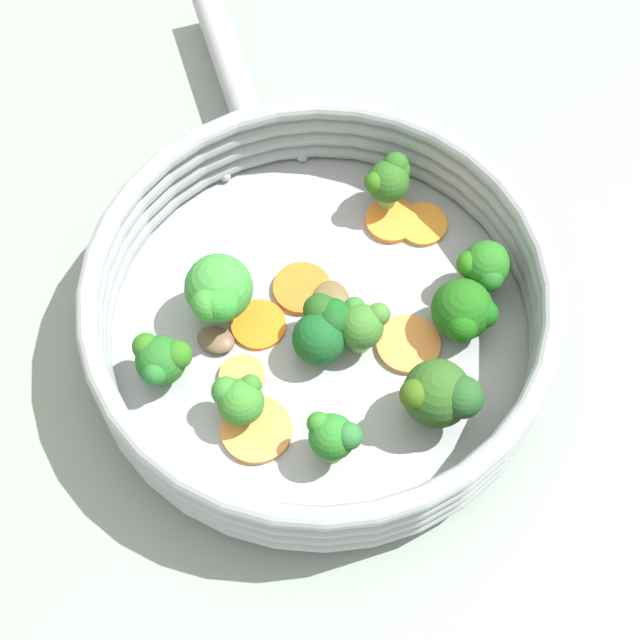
# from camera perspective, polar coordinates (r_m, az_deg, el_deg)

# --- Properties ---
(ground_plane) EXTENTS (4.00, 4.00, 0.00)m
(ground_plane) POSITION_cam_1_polar(r_m,az_deg,el_deg) (0.76, 0.00, -1.06)
(ground_plane) COLOR gray
(skillet) EXTENTS (0.30, 0.30, 0.02)m
(skillet) POSITION_cam_1_polar(r_m,az_deg,el_deg) (0.75, 0.00, -0.80)
(skillet) COLOR #939699
(skillet) RESTS_ON ground_plane
(skillet_rim_wall) EXTENTS (0.32, 0.32, 0.06)m
(skillet_rim_wall) POSITION_cam_1_polar(r_m,az_deg,el_deg) (0.72, 0.00, 0.57)
(skillet_rim_wall) COLOR #8D969A
(skillet_rim_wall) RESTS_ON skillet
(skillet_handle) EXTENTS (0.14, 0.12, 0.02)m
(skillet_handle) POSITION_cam_1_polar(r_m,az_deg,el_deg) (0.86, -4.71, 13.14)
(skillet_handle) COLOR #999B9E
(skillet_handle) RESTS_ON skillet
(skillet_rivet_left) EXTENTS (0.01, 0.01, 0.01)m
(skillet_rivet_left) POSITION_cam_1_polar(r_m,az_deg,el_deg) (0.82, -0.94, 8.72)
(skillet_rivet_left) COLOR #909999
(skillet_rivet_left) RESTS_ON skillet
(skillet_rivet_right) EXTENTS (0.01, 0.01, 0.01)m
(skillet_rivet_right) POSITION_cam_1_polar(r_m,az_deg,el_deg) (0.81, -5.09, 7.67)
(skillet_rivet_right) COLOR #98949C
(skillet_rivet_right) RESTS_ON skillet
(carrot_slice_0) EXTENTS (0.04, 0.04, 0.00)m
(carrot_slice_0) POSITION_cam_1_polar(r_m,az_deg,el_deg) (0.79, 3.82, 5.34)
(carrot_slice_0) COLOR orange
(carrot_slice_0) RESTS_ON skillet
(carrot_slice_1) EXTENTS (0.06, 0.06, 0.01)m
(carrot_slice_1) POSITION_cam_1_polar(r_m,az_deg,el_deg) (0.76, -0.97, 1.69)
(carrot_slice_1) COLOR orange
(carrot_slice_1) RESTS_ON skillet
(carrot_slice_2) EXTENTS (0.04, 0.04, 0.01)m
(carrot_slice_2) POSITION_cam_1_polar(r_m,az_deg,el_deg) (0.73, -4.18, -3.02)
(carrot_slice_2) COLOR orange
(carrot_slice_2) RESTS_ON skillet
(carrot_slice_3) EXTENTS (0.06, 0.06, 0.00)m
(carrot_slice_3) POSITION_cam_1_polar(r_m,az_deg,el_deg) (0.74, 4.74, -1.30)
(carrot_slice_3) COLOR orange
(carrot_slice_3) RESTS_ON skillet
(carrot_slice_4) EXTENTS (0.07, 0.07, 0.00)m
(carrot_slice_4) POSITION_cam_1_polar(r_m,az_deg,el_deg) (0.71, -3.40, -5.87)
(carrot_slice_4) COLOR #ED8C40
(carrot_slice_4) RESTS_ON skillet
(carrot_slice_5) EXTENTS (0.05, 0.05, 0.00)m
(carrot_slice_5) POSITION_cam_1_polar(r_m,az_deg,el_deg) (0.79, 5.47, 5.11)
(carrot_slice_5) COLOR orange
(carrot_slice_5) RESTS_ON skillet
(carrot_slice_6) EXTENTS (0.05, 0.05, 0.00)m
(carrot_slice_6) POSITION_cam_1_polar(r_m,az_deg,el_deg) (0.75, -3.29, -0.26)
(carrot_slice_6) COLOR orange
(carrot_slice_6) RESTS_ON skillet
(broccoli_floret_0) EXTENTS (0.03, 0.04, 0.04)m
(broccoli_floret_0) POSITION_cam_1_polar(r_m,az_deg,el_deg) (0.68, 0.70, -6.25)
(broccoli_floret_0) COLOR #6A9247
(broccoli_floret_0) RESTS_ON skillet
(broccoli_floret_1) EXTENTS (0.05, 0.05, 0.06)m
(broccoli_floret_1) POSITION_cam_1_polar(r_m,az_deg,el_deg) (0.69, 6.42, -3.97)
(broccoli_floret_1) COLOR #6D9645
(broccoli_floret_1) RESTS_ON skillet
(broccoli_floret_2) EXTENTS (0.05, 0.05, 0.05)m
(broccoli_floret_2) POSITION_cam_1_polar(r_m,az_deg,el_deg) (0.73, 7.67, 0.36)
(broccoli_floret_2) COLOR #678848
(broccoli_floret_2) RESTS_ON skillet
(broccoli_floret_3) EXTENTS (0.04, 0.04, 0.05)m
(broccoli_floret_3) POSITION_cam_1_polar(r_m,az_deg,el_deg) (0.74, 8.77, 2.80)
(broccoli_floret_3) COLOR #6F9C50
(broccoli_floret_3) RESTS_ON skillet
(broccoli_floret_4) EXTENTS (0.04, 0.04, 0.04)m
(broccoli_floret_4) POSITION_cam_1_polar(r_m,az_deg,el_deg) (0.71, -8.48, -2.10)
(broccoli_floret_4) COLOR #83AE6B
(broccoli_floret_4) RESTS_ON skillet
(broccoli_floret_5) EXTENTS (0.03, 0.04, 0.04)m
(broccoli_floret_5) POSITION_cam_1_polar(r_m,az_deg,el_deg) (0.72, 2.24, -0.05)
(broccoli_floret_5) COLOR #8EB666
(broccoli_floret_5) RESTS_ON skillet
(broccoli_floret_6) EXTENTS (0.04, 0.03, 0.05)m
(broccoli_floret_6) POSITION_cam_1_polar(r_m,az_deg,el_deg) (0.77, 3.69, 7.47)
(broccoli_floret_6) COLOR #7AA14F
(broccoli_floret_6) RESTS_ON skillet
(broccoli_floret_7) EXTENTS (0.05, 0.05, 0.06)m
(broccoli_floret_7) POSITION_cam_1_polar(r_m,az_deg,el_deg) (0.72, -5.46, 1.45)
(broccoli_floret_7) COLOR #668D49
(broccoli_floret_7) RESTS_ON skillet
(broccoli_floret_8) EXTENTS (0.03, 0.04, 0.04)m
(broccoli_floret_8) POSITION_cam_1_polar(r_m,az_deg,el_deg) (0.70, -4.35, -4.23)
(broccoli_floret_8) COLOR #7CAA61
(broccoli_floret_8) RESTS_ON skillet
(broccoli_floret_9) EXTENTS (0.04, 0.04, 0.04)m
(broccoli_floret_9) POSITION_cam_1_polar(r_m,az_deg,el_deg) (0.72, 0.13, -0.58)
(broccoli_floret_9) COLOR #80A76D
(broccoli_floret_9) RESTS_ON skillet
(mushroom_piece_0) EXTENTS (0.04, 0.04, 0.01)m
(mushroom_piece_0) POSITION_cam_1_polar(r_m,az_deg,el_deg) (0.75, 0.67, 0.90)
(mushroom_piece_0) COLOR brown
(mushroom_piece_0) RESTS_ON skillet
(mushroom_piece_1) EXTENTS (0.02, 0.03, 0.01)m
(mushroom_piece_1) POSITION_cam_1_polar(r_m,az_deg,el_deg) (0.74, -5.58, -1.05)
(mushroom_piece_1) COLOR brown
(mushroom_piece_1) RESTS_ON skillet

